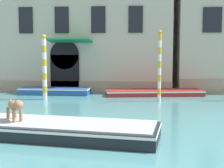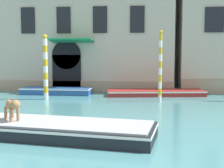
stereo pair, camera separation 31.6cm
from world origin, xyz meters
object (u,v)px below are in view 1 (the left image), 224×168
(dog_on_deck, at_px, (15,106))
(boat_moored_near_palazzo, at_px, (55,91))
(boat_foreground, at_px, (43,128))
(boat_moored_far, at_px, (154,92))
(mooring_pole_0, at_px, (160,66))
(mooring_pole_2, at_px, (44,67))

(dog_on_deck, xyz_separation_m, boat_moored_near_palazzo, (-1.42, 10.59, -0.78))
(dog_on_deck, bearing_deg, boat_foreground, 52.36)
(boat_moored_near_palazzo, bearing_deg, boat_moored_far, 2.25)
(boat_foreground, relative_size, boat_moored_near_palazzo, 1.68)
(dog_on_deck, bearing_deg, boat_moored_far, 113.05)
(boat_foreground, xyz_separation_m, dog_on_deck, (-0.95, -0.05, 0.75))
(mooring_pole_0, distance_m, mooring_pole_2, 6.84)
(boat_foreground, relative_size, boat_moored_far, 1.23)
(boat_foreground, bearing_deg, dog_on_deck, -168.73)
(boat_moored_far, distance_m, mooring_pole_0, 3.35)
(boat_foreground, distance_m, dog_on_deck, 1.21)
(boat_foreground, relative_size, mooring_pole_0, 1.97)
(dog_on_deck, relative_size, boat_moored_near_palazzo, 0.20)
(dog_on_deck, xyz_separation_m, boat_moored_far, (5.31, 10.64, -0.83))
(mooring_pole_0, xyz_separation_m, mooring_pole_2, (-6.83, 0.33, -0.08))
(mooring_pole_0, bearing_deg, boat_moored_near_palazzo, 158.27)
(boat_foreground, height_order, dog_on_deck, dog_on_deck)
(boat_moored_near_palazzo, bearing_deg, mooring_pole_0, -19.89)
(boat_moored_far, bearing_deg, boat_moored_near_palazzo, 172.74)
(boat_moored_far, relative_size, mooring_pole_2, 1.68)
(boat_moored_far, xyz_separation_m, mooring_pole_2, (-6.70, -2.45, 1.79))
(mooring_pole_0, bearing_deg, boat_foreground, -119.91)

